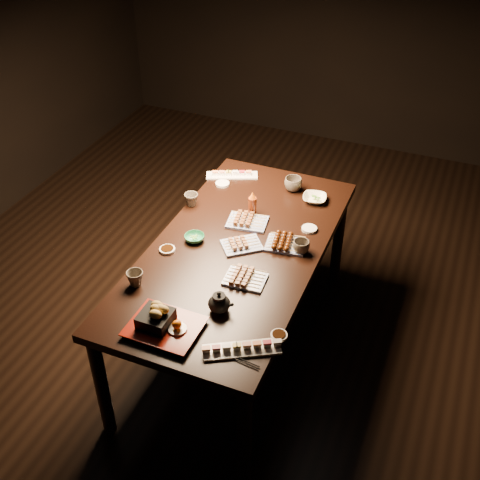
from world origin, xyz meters
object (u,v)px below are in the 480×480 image
(edamame_bowl_cream, at_px, (315,198))
(condiment_bottle, at_px, (252,203))
(yakitori_plate_right, at_px, (245,276))
(teapot, at_px, (219,302))
(teacup_far_right, at_px, (293,184))
(yakitori_plate_center, at_px, (242,242))
(sushi_platter_near, at_px, (242,347))
(sushi_platter_far, at_px, (232,174))
(dining_table, at_px, (237,298))
(teacup_near_left, at_px, (135,278))
(yakitori_plate_left, at_px, (247,219))
(tempura_tray, at_px, (164,320))
(edamame_bowl_green, at_px, (194,238))
(teacup_far_left, at_px, (191,200))
(teacup_mid_right, at_px, (301,247))

(edamame_bowl_cream, bearing_deg, condiment_bottle, -137.36)
(yakitori_plate_right, xyz_separation_m, teapot, (-0.03, -0.25, 0.03))
(edamame_bowl_cream, distance_m, teacup_far_right, 0.18)
(yakitori_plate_center, xyz_separation_m, teacup_far_right, (0.08, 0.66, 0.02))
(sushi_platter_near, xyz_separation_m, sushi_platter_far, (-0.64, 1.38, -0.00))
(dining_table, xyz_separation_m, edamame_bowl_cream, (0.26, 0.62, 0.39))
(teacup_near_left, bearing_deg, yakitori_plate_right, 25.68)
(yakitori_plate_right, distance_m, teacup_near_left, 0.56)
(yakitori_plate_left, xyz_separation_m, tempura_tray, (-0.03, -0.95, 0.03))
(dining_table, height_order, tempura_tray, tempura_tray)
(sushi_platter_near, distance_m, teapot, 0.29)
(yakitori_plate_right, relative_size, teapot, 1.63)
(edamame_bowl_green, distance_m, edamame_bowl_cream, 0.82)
(teacup_far_left, bearing_deg, teacup_near_left, -85.46)
(sushi_platter_far, distance_m, condiment_bottle, 0.46)
(sushi_platter_near, xyz_separation_m, edamame_bowl_cream, (-0.06, 1.31, -0.00))
(yakitori_plate_right, distance_m, teacup_far_left, 0.77)
(teacup_near_left, height_order, condiment_bottle, condiment_bottle)
(yakitori_plate_right, xyz_separation_m, teacup_near_left, (-0.50, -0.24, 0.01))
(sushi_platter_far, distance_m, edamame_bowl_green, 0.73)
(yakitori_plate_center, distance_m, teacup_mid_right, 0.33)
(dining_table, height_order, edamame_bowl_green, edamame_bowl_green)
(dining_table, height_order, teapot, teapot)
(edamame_bowl_green, height_order, teacup_far_left, teacup_far_left)
(edamame_bowl_green, relative_size, condiment_bottle, 0.74)
(edamame_bowl_cream, bearing_deg, sushi_platter_near, -87.58)
(yakitori_plate_center, distance_m, condiment_bottle, 0.33)
(dining_table, relative_size, teacup_far_left, 21.56)
(sushi_platter_far, xyz_separation_m, teacup_far_right, (0.42, -0.01, 0.02))
(sushi_platter_near, xyz_separation_m, teacup_mid_right, (0.02, 0.79, 0.01))
(teacup_mid_right, bearing_deg, yakitori_plate_left, 159.30)
(dining_table, height_order, teacup_far_right, teacup_far_right)
(tempura_tray, bearing_deg, teacup_far_right, 83.74)
(teacup_near_left, bearing_deg, yakitori_plate_left, 65.82)
(teacup_far_left, bearing_deg, sushi_platter_far, 77.04)
(tempura_tray, height_order, teacup_near_left, tempura_tray)
(edamame_bowl_green, xyz_separation_m, teacup_near_left, (-0.11, -0.45, 0.02))
(teacup_far_right, relative_size, condiment_bottle, 0.73)
(teacup_far_right, height_order, teapot, teapot)
(edamame_bowl_green, relative_size, teacup_far_left, 1.33)
(yakitori_plate_center, relative_size, tempura_tray, 0.63)
(tempura_tray, bearing_deg, yakitori_plate_left, 88.41)
(yakitori_plate_left, bearing_deg, dining_table, -90.76)
(teapot, bearing_deg, tempura_tray, -131.41)
(sushi_platter_near, distance_m, teacup_near_left, 0.70)
(edamame_bowl_green, distance_m, teacup_near_left, 0.46)
(yakitori_plate_left, xyz_separation_m, edamame_bowl_green, (-0.21, -0.27, -0.01))
(sushi_platter_far, xyz_separation_m, yakitori_plate_right, (0.47, -0.93, 0.01))
(yakitori_plate_left, relative_size, edamame_bowl_cream, 1.58)
(dining_table, xyz_separation_m, teapot, (0.11, -0.49, 0.43))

